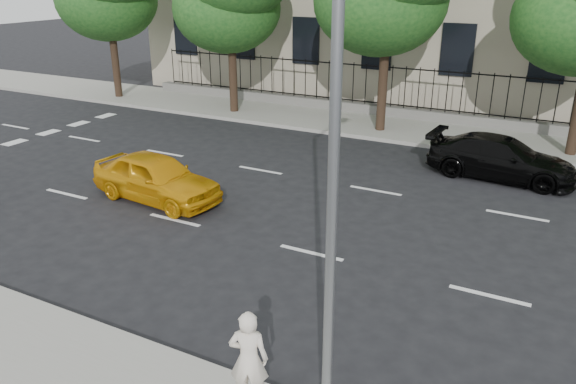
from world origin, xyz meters
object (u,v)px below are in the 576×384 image
at_px(black_sedan, 501,158).
at_px(yellow_taxi, 156,178).
at_px(street_light, 354,62).
at_px(woman_near, 249,359).

bearing_deg(black_sedan, yellow_taxi, 131.69).
xyz_separation_m(street_light, black_sedan, (0.59, 11.67, -4.49)).
bearing_deg(woman_near, black_sedan, -118.10).
relative_size(street_light, yellow_taxi, 2.01).
distance_m(street_light, black_sedan, 12.52).
bearing_deg(black_sedan, woman_near, 176.06).
relative_size(black_sedan, woman_near, 2.87).
xyz_separation_m(black_sedan, woman_near, (-1.74, -12.40, 0.28)).
xyz_separation_m(yellow_taxi, woman_near, (6.68, -5.91, 0.26)).
distance_m(street_light, woman_near, 4.42).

